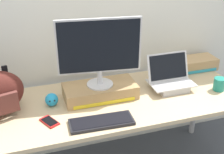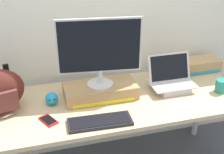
{
  "view_description": "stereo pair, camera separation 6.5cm",
  "coord_description": "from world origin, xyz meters",
  "px_view_note": "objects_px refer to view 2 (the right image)",
  "views": [
    {
      "loc": [
        -0.54,
        -1.73,
        1.8
      ],
      "look_at": [
        0.0,
        0.0,
        0.89
      ],
      "focal_mm": 47.7,
      "sensor_mm": 36.0,
      "label": 1
    },
    {
      "loc": [
        -0.48,
        -1.75,
        1.8
      ],
      "look_at": [
        0.0,
        0.0,
        0.89
      ],
      "focal_mm": 47.7,
      "sensor_mm": 36.0,
      "label": 2
    }
  ],
  "objects_px": {
    "cell_phone": "(48,120)",
    "toner_box_cyan": "(200,65)",
    "coffee_mug": "(221,86)",
    "plush_toy": "(52,99)",
    "desktop_monitor": "(100,50)",
    "toner_box_yellow": "(100,91)",
    "external_keyboard": "(100,122)",
    "open_laptop": "(171,83)"
  },
  "relations": [
    {
      "from": "toner_box_yellow",
      "to": "desktop_monitor",
      "type": "relative_size",
      "value": 0.9
    },
    {
      "from": "toner_box_yellow",
      "to": "external_keyboard",
      "type": "xyz_separation_m",
      "value": [
        -0.08,
        -0.32,
        -0.04
      ]
    },
    {
      "from": "desktop_monitor",
      "to": "toner_box_yellow",
      "type": "bearing_deg",
      "value": 87.44
    },
    {
      "from": "coffee_mug",
      "to": "plush_toy",
      "type": "xyz_separation_m",
      "value": [
        -1.22,
        0.16,
        -0.0
      ]
    },
    {
      "from": "desktop_monitor",
      "to": "cell_phone",
      "type": "distance_m",
      "value": 0.57
    },
    {
      "from": "external_keyboard",
      "to": "toner_box_cyan",
      "type": "distance_m",
      "value": 1.13
    },
    {
      "from": "toner_box_yellow",
      "to": "coffee_mug",
      "type": "distance_m",
      "value": 0.89
    },
    {
      "from": "coffee_mug",
      "to": "plush_toy",
      "type": "bearing_deg",
      "value": 172.67
    },
    {
      "from": "toner_box_yellow",
      "to": "cell_phone",
      "type": "xyz_separation_m",
      "value": [
        -0.39,
        -0.21,
        -0.04
      ]
    },
    {
      "from": "plush_toy",
      "to": "toner_box_cyan",
      "type": "distance_m",
      "value": 1.29
    },
    {
      "from": "desktop_monitor",
      "to": "external_keyboard",
      "type": "xyz_separation_m",
      "value": [
        -0.08,
        -0.32,
        -0.35
      ]
    },
    {
      "from": "open_laptop",
      "to": "cell_phone",
      "type": "height_order",
      "value": "open_laptop"
    },
    {
      "from": "coffee_mug",
      "to": "external_keyboard",
      "type": "bearing_deg",
      "value": -171.18
    },
    {
      "from": "cell_phone",
      "to": "toner_box_cyan",
      "type": "height_order",
      "value": "toner_box_cyan"
    },
    {
      "from": "external_keyboard",
      "to": "plush_toy",
      "type": "distance_m",
      "value": 0.41
    },
    {
      "from": "open_laptop",
      "to": "external_keyboard",
      "type": "height_order",
      "value": "open_laptop"
    },
    {
      "from": "external_keyboard",
      "to": "plush_toy",
      "type": "relative_size",
      "value": 4.6
    },
    {
      "from": "coffee_mug",
      "to": "plush_toy",
      "type": "distance_m",
      "value": 1.23
    },
    {
      "from": "desktop_monitor",
      "to": "coffee_mug",
      "type": "distance_m",
      "value": 0.95
    },
    {
      "from": "desktop_monitor",
      "to": "toner_box_cyan",
      "type": "distance_m",
      "value": 1.0
    },
    {
      "from": "open_laptop",
      "to": "coffee_mug",
      "type": "height_order",
      "value": "open_laptop"
    },
    {
      "from": "external_keyboard",
      "to": "coffee_mug",
      "type": "relative_size",
      "value": 3.21
    },
    {
      "from": "toner_box_yellow",
      "to": "toner_box_cyan",
      "type": "height_order",
      "value": "toner_box_cyan"
    },
    {
      "from": "desktop_monitor",
      "to": "toner_box_cyan",
      "type": "xyz_separation_m",
      "value": [
        0.92,
        0.22,
        -0.31
      ]
    },
    {
      "from": "cell_phone",
      "to": "toner_box_cyan",
      "type": "distance_m",
      "value": 1.38
    },
    {
      "from": "plush_toy",
      "to": "desktop_monitor",
      "type": "bearing_deg",
      "value": 1.52
    },
    {
      "from": "external_keyboard",
      "to": "desktop_monitor",
      "type": "bearing_deg",
      "value": 78.67
    },
    {
      "from": "open_laptop",
      "to": "cell_phone",
      "type": "xyz_separation_m",
      "value": [
        -0.93,
        -0.17,
        -0.05
      ]
    },
    {
      "from": "desktop_monitor",
      "to": "coffee_mug",
      "type": "relative_size",
      "value": 4.46
    },
    {
      "from": "toner_box_yellow",
      "to": "cell_phone",
      "type": "bearing_deg",
      "value": -151.62
    },
    {
      "from": "coffee_mug",
      "to": "plush_toy",
      "type": "height_order",
      "value": "coffee_mug"
    },
    {
      "from": "cell_phone",
      "to": "desktop_monitor",
      "type": "bearing_deg",
      "value": 0.85
    },
    {
      "from": "desktop_monitor",
      "to": "open_laptop",
      "type": "relative_size",
      "value": 1.73
    },
    {
      "from": "toner_box_yellow",
      "to": "plush_toy",
      "type": "distance_m",
      "value": 0.35
    },
    {
      "from": "coffee_mug",
      "to": "toner_box_yellow",
      "type": "bearing_deg",
      "value": 169.19
    },
    {
      "from": "desktop_monitor",
      "to": "toner_box_cyan",
      "type": "height_order",
      "value": "desktop_monitor"
    },
    {
      "from": "open_laptop",
      "to": "toner_box_cyan",
      "type": "relative_size",
      "value": 1.02
    },
    {
      "from": "toner_box_cyan",
      "to": "plush_toy",
      "type": "bearing_deg",
      "value": -169.95
    },
    {
      "from": "toner_box_yellow",
      "to": "cell_phone",
      "type": "height_order",
      "value": "toner_box_yellow"
    },
    {
      "from": "desktop_monitor",
      "to": "plush_toy",
      "type": "bearing_deg",
      "value": -171.26
    },
    {
      "from": "external_keyboard",
      "to": "cell_phone",
      "type": "xyz_separation_m",
      "value": [
        -0.31,
        0.11,
        -0.01
      ]
    },
    {
      "from": "coffee_mug",
      "to": "plush_toy",
      "type": "relative_size",
      "value": 1.43
    }
  ]
}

